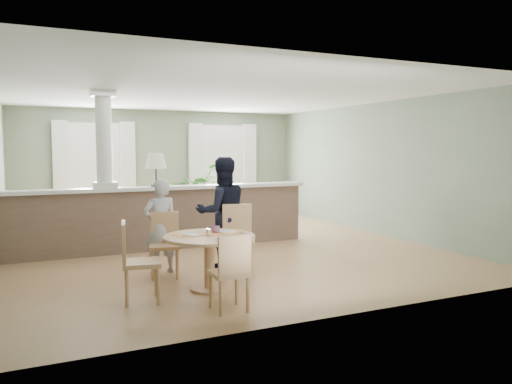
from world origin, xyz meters
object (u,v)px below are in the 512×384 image
chair_side (135,258)px  man_person (222,212)px  chair_far_man (238,235)px  chair_far_boy (165,241)px  dining_table (209,246)px  child_person (160,226)px  sofa (130,215)px  houseplant (197,193)px  chair_near (231,270)px

chair_side → man_person: man_person is taller
chair_far_man → chair_side: size_ratio=1.04×
chair_far_boy → man_person: 0.99m
chair_side → chair_far_boy: bearing=-20.7°
dining_table → child_person: bearing=107.2°
sofa → chair_side: (-0.74, -4.28, 0.06)m
dining_table → chair_side: bearing=-172.7°
child_person → man_person: size_ratio=0.82×
chair_far_boy → chair_side: chair_side is taller
chair_far_boy → chair_far_man: (0.98, -0.25, 0.05)m
dining_table → man_person: bearing=61.6°
chair_far_boy → chair_far_man: bearing=1.4°
sofa → houseplant: houseplant is taller
sofa → chair_far_man: 3.60m
houseplant → dining_table: (-1.70, -5.70, -0.15)m
chair_near → chair_side: 1.17m
chair_far_man → man_person: (-0.07, 0.42, 0.28)m
chair_far_man → chair_near: chair_far_man is taller
chair_side → chair_near: bearing=-122.1°
chair_far_man → sofa: bearing=122.6°
chair_far_man → man_person: man_person is taller
houseplant → chair_near: bearing=-105.0°
sofa → dining_table: (0.20, -4.15, 0.09)m
houseplant → man_person: man_person is taller
chair_far_man → chair_near: 1.73m
chair_near → man_person: (0.66, 1.99, 0.35)m
sofa → man_person: man_person is taller
sofa → child_person: bearing=-92.6°
dining_table → chair_far_boy: size_ratio=1.29×
dining_table → man_person: 1.26m
houseplant → chair_side: (-2.64, -5.82, -0.19)m
chair_far_boy → child_person: child_person is taller
chair_near → chair_side: bearing=-42.2°
chair_near → houseplant: bearing=-105.0°
sofa → man_person: (0.78, -3.07, 0.36)m
man_person → child_person: bearing=2.9°
child_person → sofa: bearing=-95.0°
chair_near → sofa: bearing=-88.6°
chair_side → houseplant: bearing=-14.3°
chair_side → child_person: bearing=-16.2°
chair_side → dining_table: bearing=-72.6°
houseplant → chair_near: size_ratio=1.65×
dining_table → chair_side: size_ratio=1.22×
dining_table → chair_far_man: (0.66, 0.66, -0.01)m
chair_near → man_person: size_ratio=0.52×
sofa → child_person: (-0.14, -3.06, 0.22)m
chair_side → man_person: (1.53, 1.21, 0.30)m
sofa → dining_table: size_ratio=2.74×
sofa → chair_far_boy: bearing=-92.2°
sofa → chair_side: size_ratio=3.34×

